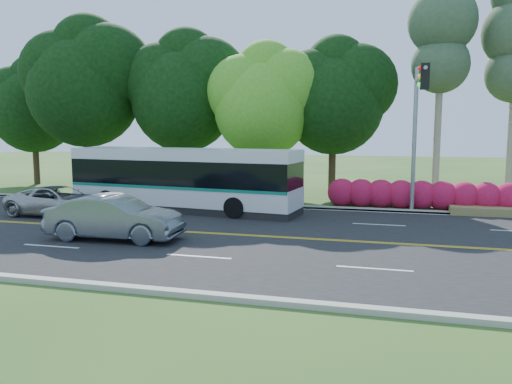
% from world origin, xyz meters
% --- Properties ---
extents(ground, '(120.00, 120.00, 0.00)m').
position_xyz_m(ground, '(0.00, 0.00, 0.00)').
color(ground, '#234918').
rests_on(ground, ground).
extents(road, '(60.00, 14.00, 0.02)m').
position_xyz_m(road, '(0.00, 0.00, 0.01)').
color(road, black).
rests_on(road, ground).
extents(curb_north, '(60.00, 0.30, 0.15)m').
position_xyz_m(curb_north, '(0.00, 7.15, 0.07)').
color(curb_north, '#A8A498').
rests_on(curb_north, ground).
extents(curb_south, '(60.00, 0.30, 0.15)m').
position_xyz_m(curb_south, '(0.00, -7.15, 0.07)').
color(curb_south, '#A8A498').
rests_on(curb_south, ground).
extents(grass_verge, '(60.00, 4.00, 0.10)m').
position_xyz_m(grass_verge, '(0.00, 9.00, 0.05)').
color(grass_verge, '#234918').
rests_on(grass_verge, ground).
extents(lane_markings, '(57.60, 13.82, 0.00)m').
position_xyz_m(lane_markings, '(-0.09, 0.00, 0.02)').
color(lane_markings, gold).
rests_on(lane_markings, road).
extents(tree_row, '(44.70, 9.10, 13.84)m').
position_xyz_m(tree_row, '(-5.15, 12.13, 6.73)').
color(tree_row, '#311F16').
rests_on(tree_row, ground).
extents(bougainvillea_hedge, '(9.50, 2.25, 1.50)m').
position_xyz_m(bougainvillea_hedge, '(7.18, 8.15, 0.72)').
color(bougainvillea_hedge, '#AB0E3C').
rests_on(bougainvillea_hedge, ground).
extents(traffic_signal, '(0.42, 6.10, 7.00)m').
position_xyz_m(traffic_signal, '(6.49, 5.40, 4.67)').
color(traffic_signal, gray).
rests_on(traffic_signal, ground).
extents(transit_bus, '(12.03, 3.94, 3.09)m').
position_xyz_m(transit_bus, '(-4.60, 4.93, 1.55)').
color(transit_bus, silver).
rests_on(transit_bus, road).
extents(sedan, '(5.05, 1.96, 1.64)m').
position_xyz_m(sedan, '(-4.40, -1.96, 0.84)').
color(sedan, slate).
rests_on(sedan, road).
extents(suv, '(5.12, 2.59, 1.39)m').
position_xyz_m(suv, '(-9.57, 1.91, 0.71)').
color(suv, '#A9ACAE').
rests_on(suv, road).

